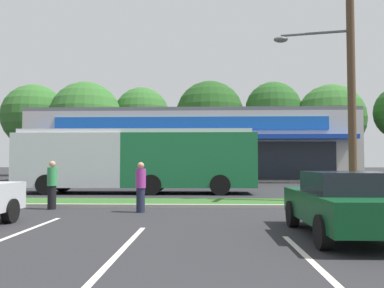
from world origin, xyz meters
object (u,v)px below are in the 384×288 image
(car_1, at_px, (346,203))
(pedestrian_mid, at_px, (52,185))
(utility_pole, at_px, (347,75))
(pedestrian_far, at_px, (141,187))
(city_bus, at_px, (137,159))

(car_1, relative_size, pedestrian_mid, 2.52)
(utility_pole, height_order, pedestrian_far, utility_pole)
(car_1, height_order, pedestrian_mid, pedestrian_mid)
(car_1, bearing_deg, utility_pole, -20.07)
(city_bus, bearing_deg, car_1, 118.97)
(utility_pole, bearing_deg, car_1, -110.07)
(utility_pole, bearing_deg, pedestrian_far, -161.69)
(car_1, xyz_separation_m, pedestrian_far, (-5.10, 3.99, 0.08))
(city_bus, relative_size, pedestrian_mid, 7.40)
(pedestrian_mid, bearing_deg, city_bus, -168.33)
(pedestrian_mid, relative_size, pedestrian_far, 1.03)
(pedestrian_mid, bearing_deg, pedestrian_far, 102.40)
(car_1, bearing_deg, pedestrian_mid, 60.29)
(pedestrian_mid, bearing_deg, car_1, 85.54)
(city_bus, bearing_deg, pedestrian_mid, 75.94)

